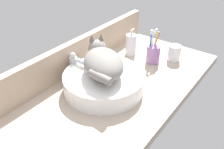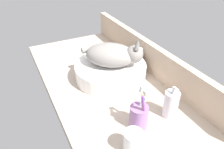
{
  "view_description": "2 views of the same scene",
  "coord_description": "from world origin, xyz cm",
  "px_view_note": "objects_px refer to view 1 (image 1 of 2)",
  "views": [
    {
      "loc": [
        -75.9,
        -55.1,
        68.75
      ],
      "look_at": [
        0.48,
        1.73,
        7.25
      ],
      "focal_mm": 40.0,
      "sensor_mm": 36.0,
      "label": 1
    },
    {
      "loc": [
        83.95,
        -39.27,
        64.55
      ],
      "look_at": [
        8.21,
        -0.79,
        9.68
      ],
      "focal_mm": 35.0,
      "sensor_mm": 36.0,
      "label": 2
    }
  ],
  "objects_px": {
    "cat": "(102,62)",
    "sink_basin": "(104,82)",
    "soap_dispenser": "(131,44)",
    "toothbrush_cup": "(153,53)",
    "water_glass": "(174,53)",
    "faucet": "(76,65)"
  },
  "relations": [
    {
      "from": "toothbrush_cup",
      "to": "water_glass",
      "type": "xyz_separation_m",
      "value": [
        0.09,
        -0.08,
        -0.01
      ]
    },
    {
      "from": "sink_basin",
      "to": "faucet",
      "type": "bearing_deg",
      "value": 91.35
    },
    {
      "from": "cat",
      "to": "sink_basin",
      "type": "bearing_deg",
      "value": -124.81
    },
    {
      "from": "cat",
      "to": "water_glass",
      "type": "height_order",
      "value": "cat"
    },
    {
      "from": "sink_basin",
      "to": "faucet",
      "type": "height_order",
      "value": "faucet"
    },
    {
      "from": "sink_basin",
      "to": "cat",
      "type": "relative_size",
      "value": 1.22
    },
    {
      "from": "faucet",
      "to": "toothbrush_cup",
      "type": "relative_size",
      "value": 0.73
    },
    {
      "from": "faucet",
      "to": "water_glass",
      "type": "height_order",
      "value": "faucet"
    },
    {
      "from": "toothbrush_cup",
      "to": "sink_basin",
      "type": "bearing_deg",
      "value": 171.09
    },
    {
      "from": "sink_basin",
      "to": "soap_dispenser",
      "type": "distance_m",
      "value": 0.38
    },
    {
      "from": "sink_basin",
      "to": "toothbrush_cup",
      "type": "height_order",
      "value": "toothbrush_cup"
    },
    {
      "from": "faucet",
      "to": "soap_dispenser",
      "type": "height_order",
      "value": "soap_dispenser"
    },
    {
      "from": "sink_basin",
      "to": "soap_dispenser",
      "type": "xyz_separation_m",
      "value": [
        0.37,
        0.09,
        0.02
      ]
    },
    {
      "from": "soap_dispenser",
      "to": "toothbrush_cup",
      "type": "relative_size",
      "value": 0.81
    },
    {
      "from": "water_glass",
      "to": "cat",
      "type": "bearing_deg",
      "value": 161.21
    },
    {
      "from": "sink_basin",
      "to": "cat",
      "type": "height_order",
      "value": "cat"
    },
    {
      "from": "cat",
      "to": "faucet",
      "type": "height_order",
      "value": "cat"
    },
    {
      "from": "soap_dispenser",
      "to": "toothbrush_cup",
      "type": "height_order",
      "value": "toothbrush_cup"
    },
    {
      "from": "cat",
      "to": "toothbrush_cup",
      "type": "height_order",
      "value": "cat"
    },
    {
      "from": "cat",
      "to": "water_glass",
      "type": "bearing_deg",
      "value": -18.79
    },
    {
      "from": "faucet",
      "to": "water_glass",
      "type": "distance_m",
      "value": 0.55
    },
    {
      "from": "sink_basin",
      "to": "soap_dispenser",
      "type": "relative_size",
      "value": 2.45
    }
  ]
}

